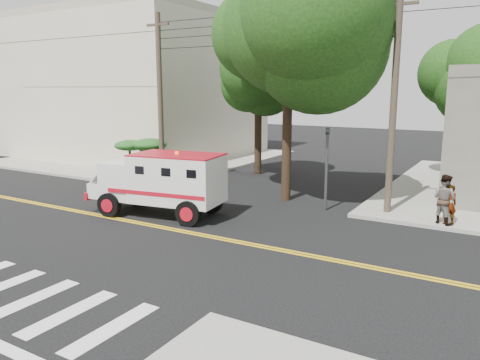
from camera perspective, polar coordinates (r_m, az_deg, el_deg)
The scene contains 13 objects.
ground at distance 17.75m, azimuth -7.91°, elevation -6.05°, with size 100.00×100.00×0.00m, color black.
sidewalk_nw at distance 36.38m, azimuth -11.37°, elevation 2.75°, with size 17.00×17.00×0.15m, color gray.
building_left at distance 38.47m, azimuth -12.40°, elevation 10.74°, with size 16.00×14.00×10.00m, color beige.
utility_pole_left at distance 25.18m, azimuth -9.71°, elevation 9.33°, with size 0.28×0.28×9.00m, color #382D23.
utility_pole_right at distance 19.91m, azimuth 18.21°, elevation 8.53°, with size 0.28×0.28×9.00m, color #382D23.
tree_main at distance 21.38m, azimuth 6.73°, elevation 16.38°, with size 6.08×5.70×9.85m.
tree_left at distance 28.34m, azimuth 2.64°, elevation 12.13°, with size 4.48×4.20×7.70m.
traffic_signal at distance 20.24m, azimuth 10.53°, elevation 2.45°, with size 0.15×0.18×3.60m.
accessibility_sign at distance 25.97m, azimuth -10.25°, elevation 2.41°, with size 0.45×0.10×2.02m.
palm_planter at distance 27.08m, azimuth -11.63°, elevation 3.31°, with size 3.52×2.63×2.36m.
armored_truck at distance 19.53m, azimuth -9.53°, elevation -0.03°, with size 5.99×3.03×2.61m.
pedestrian_a at distance 19.29m, azimuth 24.15°, elevation -2.74°, with size 0.56×0.36×1.52m, color gray.
pedestrian_b at distance 19.27m, azimuth 23.62°, elevation -2.14°, with size 0.92×0.72×1.90m, color gray.
Camera 1 is at (10.65, -13.22, 5.19)m, focal length 35.00 mm.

